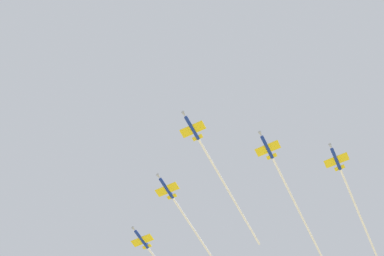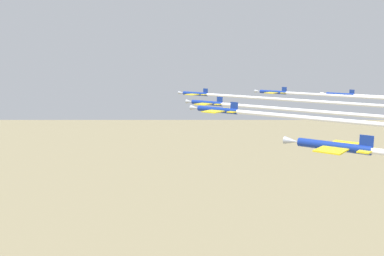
{
  "view_description": "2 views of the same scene",
  "coord_description": "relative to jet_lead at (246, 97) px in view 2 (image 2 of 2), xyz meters",
  "views": [
    {
      "loc": [
        -37.17,
        -66.59,
        2.05
      ],
      "look_at": [
        6.74,
        -4.9,
        135.53
      ],
      "focal_mm": 43.27,
      "sensor_mm": 36.0,
      "label": 1
    },
    {
      "loc": [
        133.23,
        -66.14,
        147.9
      ],
      "look_at": [
        24.5,
        -14.51,
        127.58
      ],
      "focal_mm": 40.42,
      "sensor_mm": 36.0,
      "label": 2
    }
  ],
  "objects": [
    {
      "name": "jet_lead",
      "position": [
        0.0,
        0.0,
        0.0
      ],
      "size": [
        57.75,
        31.62,
        2.47
      ],
      "rotation": [
        0.0,
        0.0,
        2.06
      ],
      "color": "navy"
    },
    {
      "name": "jet_port_inner",
      "position": [
        29.68,
        -6.35,
        -0.13
      ],
      "size": [
        67.75,
        36.89,
        2.47
      ],
      "rotation": [
        0.0,
        0.0,
        2.06
      ],
      "color": "navy"
    },
    {
      "name": "jet_starboard_inner",
      "position": [
        3.76,
        23.97,
        0.13
      ],
      "size": [
        50.37,
        27.73,
        2.47
      ],
      "rotation": [
        0.0,
        0.0,
        2.06
      ],
      "color": "navy"
    },
    {
      "name": "jet_port_outer",
      "position": [
        53.72,
        -15.68,
        1.2
      ],
      "size": [
        69.17,
        37.63,
        2.47
      ],
      "rotation": [
        0.0,
        0.0,
        2.06
      ],
      "color": "navy"
    }
  ]
}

